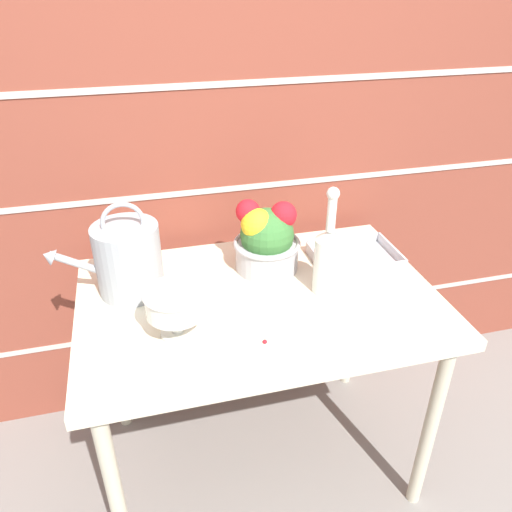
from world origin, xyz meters
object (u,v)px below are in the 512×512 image
object	(u,v)px
flower_planter	(266,239)
glass_decanter	(328,257)
wire_tray	(355,258)
watering_can	(127,259)
crystal_pedestal_bowl	(175,304)

from	to	relation	value
flower_planter	glass_decanter	xyz separation A→B (m)	(0.14, -0.17, 0.01)
glass_decanter	wire_tray	xyz separation A→B (m)	(0.16, 0.14, -0.11)
watering_can	glass_decanter	distance (m)	0.60
flower_planter	wire_tray	distance (m)	0.32
flower_planter	glass_decanter	distance (m)	0.22
crystal_pedestal_bowl	flower_planter	size ratio (longest dim) A/B	0.70
flower_planter	glass_decanter	world-z (taller)	glass_decanter
crystal_pedestal_bowl	flower_planter	bearing A→B (deg)	40.31
crystal_pedestal_bowl	wire_tray	xyz separation A→B (m)	(0.63, 0.24, -0.09)
crystal_pedestal_bowl	glass_decanter	world-z (taller)	glass_decanter
crystal_pedestal_bowl	glass_decanter	bearing A→B (deg)	12.13
watering_can	wire_tray	world-z (taller)	watering_can
watering_can	flower_planter	distance (m)	0.44
flower_planter	watering_can	bearing A→B (deg)	-176.86
crystal_pedestal_bowl	flower_planter	distance (m)	0.42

